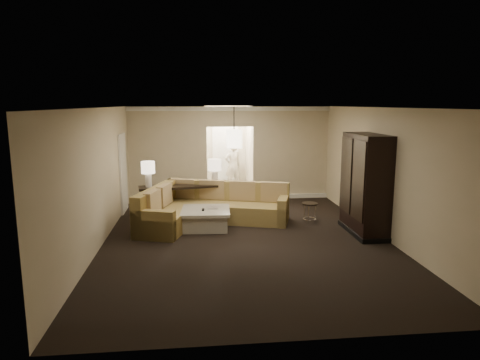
{
  "coord_description": "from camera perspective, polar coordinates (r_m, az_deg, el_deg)",
  "views": [
    {
      "loc": [
        -1.05,
        -8.73,
        2.89
      ],
      "look_at": [
        0.0,
        1.2,
        1.09
      ],
      "focal_mm": 32.0,
      "sensor_mm": 36.0,
      "label": 1
    }
  ],
  "objects": [
    {
      "name": "crown_molding",
      "position": [
        12.72,
        -1.33,
        9.48
      ],
      "size": [
        6.0,
        0.1,
        0.12
      ],
      "primitive_type": "cube",
      "color": "white",
      "rests_on": "wall_back"
    },
    {
      "name": "wall_front",
      "position": [
        5.07,
        6.26,
        -6.93
      ],
      "size": [
        6.0,
        0.04,
        2.8
      ],
      "primitive_type": "cube",
      "color": "beige",
      "rests_on": "ground"
    },
    {
      "name": "console_table",
      "position": [
        11.0,
        -7.64,
        -2.44
      ],
      "size": [
        2.22,
        0.84,
        0.84
      ],
      "rotation": [
        0.0,
        0.0,
        0.16
      ],
      "color": "black",
      "rests_on": "ground"
    },
    {
      "name": "side_door",
      "position": [
        11.83,
        -15.31,
        0.89
      ],
      "size": [
        0.05,
        0.9,
        2.1
      ],
      "primitive_type": "cube",
      "color": "white",
      "rests_on": "ground"
    },
    {
      "name": "wall_back",
      "position": [
        12.86,
        -1.32,
        3.55
      ],
      "size": [
        6.0,
        0.04,
        2.8
      ],
      "primitive_type": "cube",
      "color": "beige",
      "rests_on": "ground"
    },
    {
      "name": "table_lamp_left",
      "position": [
        10.78,
        -12.16,
        1.31
      ],
      "size": [
        0.34,
        0.34,
        0.64
      ],
      "color": "white",
      "rests_on": "console_table"
    },
    {
      "name": "person",
      "position": [
        14.41,
        -0.96,
        2.22
      ],
      "size": [
        0.75,
        0.63,
        1.78
      ],
      "primitive_type": "imported",
      "rotation": [
        0.0,
        0.0,
        3.51
      ],
      "color": "beige",
      "rests_on": "ground"
    },
    {
      "name": "coffee_table",
      "position": [
        10.09,
        -4.59,
        -5.11
      ],
      "size": [
        1.18,
        1.18,
        0.47
      ],
      "rotation": [
        0.0,
        0.0,
        -0.06
      ],
      "color": "beige",
      "rests_on": "ground"
    },
    {
      "name": "foyer",
      "position": [
        14.2,
        -1.77,
        3.77
      ],
      "size": [
        1.44,
        2.02,
        2.8
      ],
      "color": "beige",
      "rests_on": "ground"
    },
    {
      "name": "wall_left",
      "position": [
        9.07,
        -18.37,
        0.23
      ],
      "size": [
        0.04,
        8.0,
        2.8
      ],
      "primitive_type": "cube",
      "color": "beige",
      "rests_on": "ground"
    },
    {
      "name": "wall_right",
      "position": [
        9.74,
        18.62,
        0.87
      ],
      "size": [
        0.04,
        8.0,
        2.8
      ],
      "primitive_type": "cube",
      "color": "beige",
      "rests_on": "ground"
    },
    {
      "name": "table_lamp_right",
      "position": [
        11.0,
        -3.41,
        1.69
      ],
      "size": [
        0.34,
        0.34,
        0.64
      ],
      "color": "white",
      "rests_on": "console_table"
    },
    {
      "name": "baseboard",
      "position": [
        13.03,
        -1.28,
        -2.34
      ],
      "size": [
        6.0,
        0.1,
        0.12
      ],
      "primitive_type": "cube",
      "color": "white",
      "rests_on": "ground"
    },
    {
      "name": "armoire",
      "position": [
        9.87,
        16.35,
        -0.84
      ],
      "size": [
        0.66,
        1.55,
        2.23
      ],
      "color": "black",
      "rests_on": "ground"
    },
    {
      "name": "pendant_light",
      "position": [
        11.52,
        -0.79,
        5.54
      ],
      "size": [
        0.38,
        0.38,
        1.09
      ],
      "color": "black",
      "rests_on": "ceiling"
    },
    {
      "name": "drink_table",
      "position": [
        10.62,
        9.28,
        -3.77
      ],
      "size": [
        0.39,
        0.39,
        0.49
      ],
      "rotation": [
        0.0,
        0.0,
        0.12
      ],
      "color": "black",
      "rests_on": "ground"
    },
    {
      "name": "ground",
      "position": [
        9.25,
        0.79,
        -7.99
      ],
      "size": [
        8.0,
        8.0,
        0.0
      ],
      "primitive_type": "plane",
      "color": "black",
      "rests_on": "ground"
    },
    {
      "name": "sectional_sofa",
      "position": [
        10.46,
        -4.61,
        -3.71
      ],
      "size": [
        3.75,
        2.71,
        0.95
      ],
      "rotation": [
        0.0,
        0.0,
        -0.3
      ],
      "color": "brown",
      "rests_on": "ground"
    },
    {
      "name": "ceiling",
      "position": [
        8.79,
        0.83,
        9.62
      ],
      "size": [
        6.0,
        8.0,
        0.02
      ],
      "primitive_type": "cube",
      "color": "silver",
      "rests_on": "wall_back"
    }
  ]
}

